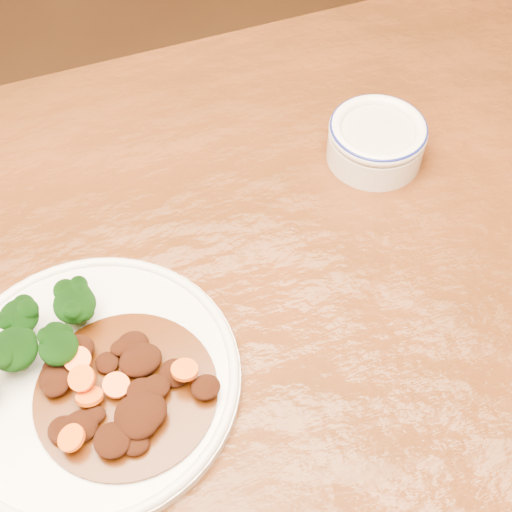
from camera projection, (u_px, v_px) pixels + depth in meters
name	position (u px, v px, depth m)	size (l,w,h in m)	color
dining_table	(173.00, 358.00, 0.82)	(1.55, 0.98, 0.75)	#5F2B10
dinner_plate	(92.00, 380.00, 0.71)	(0.30, 0.30, 0.02)	silver
broccoli_florets	(33.00, 337.00, 0.70)	(0.15, 0.09, 0.05)	#618544
mince_stew	(121.00, 392.00, 0.68)	(0.18, 0.18, 0.03)	#492007
dip_bowl	(376.00, 139.00, 0.88)	(0.12, 0.12, 0.05)	white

